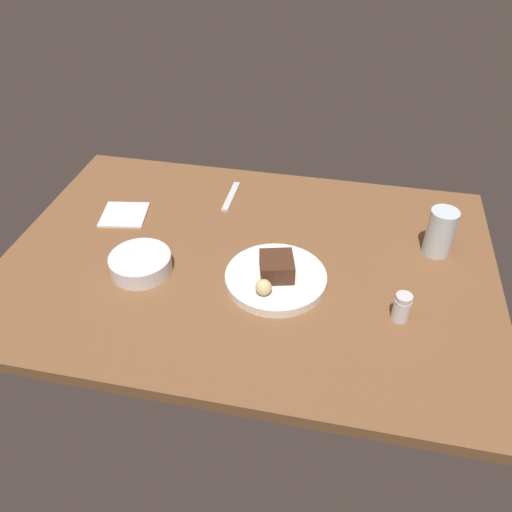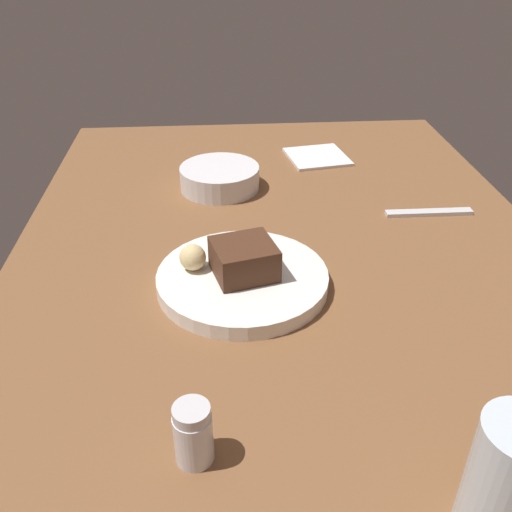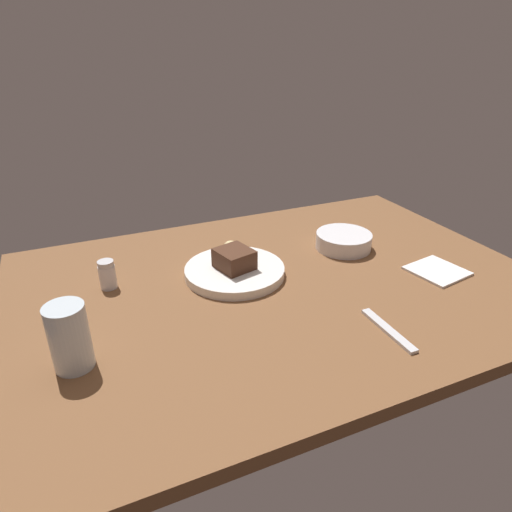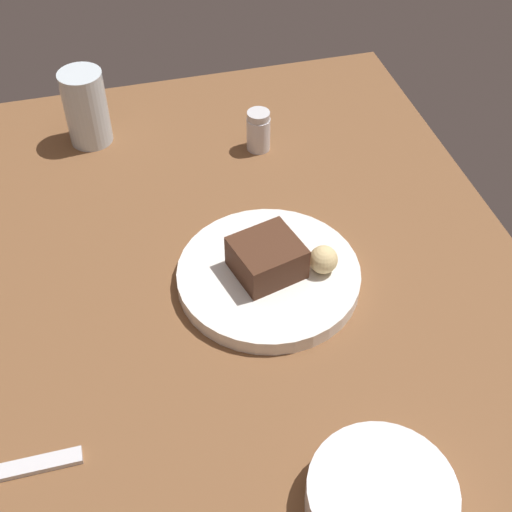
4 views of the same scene
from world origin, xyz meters
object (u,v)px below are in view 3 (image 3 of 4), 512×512
at_px(dessert_plate, 235,271).
at_px(chocolate_cake_slice, 234,259).
at_px(bread_roll, 231,248).
at_px(salt_shaker, 107,275).
at_px(side_bowl, 344,241).
at_px(water_glass, 69,337).
at_px(dessert_spoon, 388,330).
at_px(folded_napkin, 437,271).

distance_m(dessert_plate, chocolate_cake_slice, 0.03).
bearing_deg(bread_roll, salt_shaker, 1.20).
bearing_deg(side_bowl, salt_shaker, -3.44).
height_order(dessert_plate, chocolate_cake_slice, chocolate_cake_slice).
relative_size(salt_shaker, water_glass, 0.55).
height_order(chocolate_cake_slice, salt_shaker, chocolate_cake_slice).
height_order(bread_roll, side_bowl, bread_roll).
relative_size(salt_shaker, dessert_spoon, 0.45).
bearing_deg(salt_shaker, chocolate_cake_slice, 167.27).
distance_m(bread_roll, salt_shaker, 0.30).
bearing_deg(side_bowl, folded_napkin, 122.62).
bearing_deg(dessert_spoon, water_glass, 76.51).
bearing_deg(side_bowl, dessert_plate, 4.38).
bearing_deg(water_glass, side_bowl, -162.58).
relative_size(dessert_plate, bread_roll, 6.44).
relative_size(chocolate_cake_slice, dessert_spoon, 0.54).
relative_size(bread_roll, water_glass, 0.30).
bearing_deg(salt_shaker, water_glass, 70.56).
xyz_separation_m(salt_shaker, water_glass, (0.09, 0.25, 0.03)).
relative_size(dessert_plate, chocolate_cake_slice, 2.94).
bearing_deg(dessert_spoon, side_bowl, -20.17).
xyz_separation_m(bread_roll, water_glass, (0.39, 0.26, 0.02)).
height_order(dessert_plate, salt_shaker, salt_shaker).
xyz_separation_m(bread_roll, salt_shaker, (0.30, 0.01, -0.01)).
bearing_deg(folded_napkin, side_bowl, -57.38).
distance_m(chocolate_cake_slice, dessert_spoon, 0.38).
height_order(water_glass, folded_napkin, water_glass).
xyz_separation_m(dessert_plate, bread_roll, (-0.02, -0.07, 0.03)).
height_order(dessert_plate, bread_roll, bread_roll).
xyz_separation_m(salt_shaker, dessert_spoon, (-0.47, 0.39, -0.03)).
xyz_separation_m(water_glass, folded_napkin, (-0.83, -0.01, -0.06)).
height_order(dessert_plate, dessert_spoon, dessert_plate).
height_order(dessert_plate, water_glass, water_glass).
relative_size(dessert_plate, dessert_spoon, 1.58).
bearing_deg(dessert_plate, chocolate_cake_slice, 65.08).
xyz_separation_m(chocolate_cake_slice, side_bowl, (-0.32, -0.03, -0.02)).
relative_size(side_bowl, folded_napkin, 1.24).
height_order(chocolate_cake_slice, folded_napkin, chocolate_cake_slice).
distance_m(bread_roll, dessert_spoon, 0.44).
bearing_deg(dessert_plate, side_bowl, -175.62).
bearing_deg(salt_shaker, dessert_plate, 167.79).
xyz_separation_m(dessert_plate, chocolate_cake_slice, (0.00, 0.00, 0.03)).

